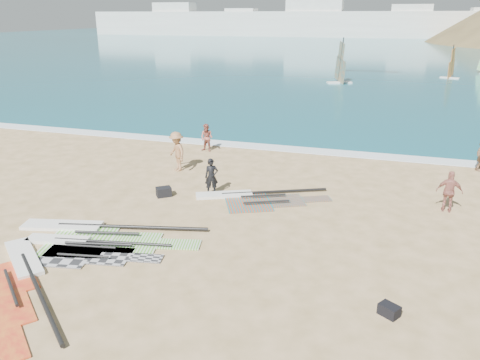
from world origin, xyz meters
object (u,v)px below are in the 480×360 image
(rig_red, at_px, (12,281))
(gear_bag_near, at_px, (164,192))
(rig_grey, at_px, (80,248))
(rig_orange, at_px, (252,198))
(beachgoer_back, at_px, (449,192))
(beachgoer_mid, at_px, (177,151))
(beachgoer_left, at_px, (207,138))
(gear_bag_far, at_px, (389,310))
(rig_green, at_px, (94,234))
(person_wetsuit, at_px, (211,177))

(rig_red, xyz_separation_m, gear_bag_near, (1.12, 7.26, 0.14))
(rig_grey, height_order, gear_bag_near, gear_bag_near)
(rig_orange, height_order, beachgoer_back, beachgoer_back)
(gear_bag_near, bearing_deg, beachgoer_back, 9.06)
(beachgoer_mid, distance_m, beachgoer_back, 11.92)
(rig_grey, height_order, beachgoer_back, beachgoer_back)
(rig_red, distance_m, beachgoer_left, 14.08)
(rig_red, xyz_separation_m, gear_bag_far, (10.04, 1.56, 0.09))
(rig_grey, distance_m, rig_orange, 7.04)
(beachgoer_left, xyz_separation_m, beachgoer_mid, (-0.15, -3.55, 0.19))
(rig_green, bearing_deg, rig_grey, -94.17)
(rig_green, bearing_deg, beachgoer_mid, 78.49)
(beachgoer_left, bearing_deg, rig_red, -81.35)
(gear_bag_far, relative_size, person_wetsuit, 0.32)
(rig_green, distance_m, beachgoer_mid, 7.32)
(beachgoer_back, bearing_deg, rig_green, 30.28)
(person_wetsuit, bearing_deg, gear_bag_far, -67.26)
(rig_green, xyz_separation_m, beachgoer_back, (11.62, 5.75, 0.75))
(rig_red, height_order, beachgoer_left, beachgoer_left)
(person_wetsuit, bearing_deg, beachgoer_back, -18.95)
(beachgoer_left, distance_m, beachgoer_back, 12.72)
(rig_orange, distance_m, person_wetsuit, 1.89)
(gear_bag_near, height_order, beachgoer_mid, beachgoer_mid)
(person_wetsuit, relative_size, beachgoer_mid, 0.81)
(beachgoer_mid, relative_size, beachgoer_back, 1.18)
(person_wetsuit, xyz_separation_m, beachgoer_left, (-2.52, 6.00, -0.01))
(gear_bag_near, relative_size, gear_bag_far, 1.22)
(person_wetsuit, height_order, beachgoer_mid, beachgoer_mid)
(gear_bag_near, distance_m, beachgoer_back, 11.11)
(gear_bag_near, height_order, gear_bag_far, gear_bag_near)
(rig_green, height_order, rig_red, rig_green)
(person_wetsuit, xyz_separation_m, beachgoer_mid, (-2.67, 2.45, 0.18))
(rig_red, relative_size, beachgoer_back, 3.20)
(gear_bag_near, xyz_separation_m, gear_bag_far, (8.92, -5.70, -0.04))
(rig_red, relative_size, beachgoer_left, 3.40)
(beachgoer_left, bearing_deg, person_wetsuit, -56.91)
(beachgoer_back, bearing_deg, rig_red, 40.64)
(rig_orange, distance_m, gear_bag_far, 8.39)
(beachgoer_left, relative_size, beachgoer_back, 0.94)
(beachgoer_left, bearing_deg, gear_bag_far, -42.08)
(beachgoer_back, bearing_deg, beachgoer_left, -19.49)
(rig_red, height_order, gear_bag_near, gear_bag_near)
(rig_green, relative_size, gear_bag_near, 11.26)
(rig_grey, distance_m, beachgoer_mid, 8.31)
(gear_bag_far, bearing_deg, beachgoer_back, 74.72)
(rig_green, relative_size, rig_red, 1.30)
(rig_grey, distance_m, person_wetsuit, 6.29)
(rig_orange, relative_size, beachgoer_left, 3.64)
(gear_bag_near, xyz_separation_m, beachgoer_back, (10.95, 1.75, 0.61))
(gear_bag_near, xyz_separation_m, beachgoer_left, (-0.72, 6.80, 0.57))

